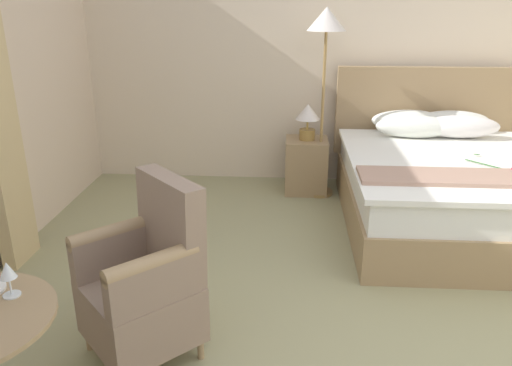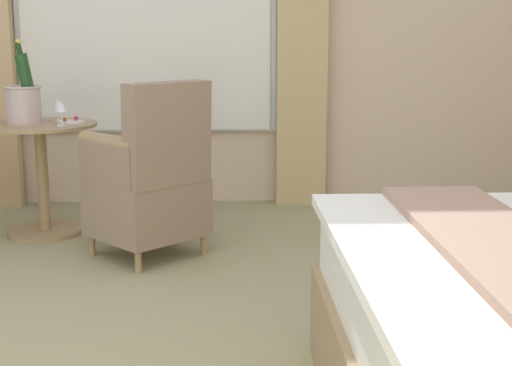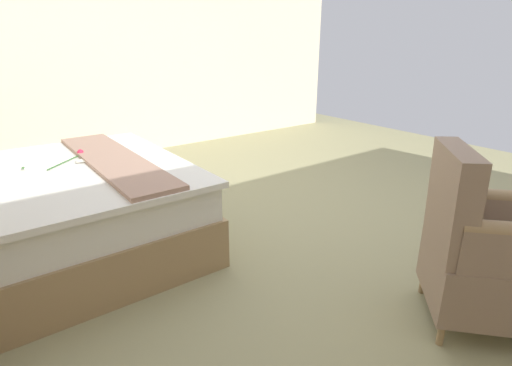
{
  "view_description": "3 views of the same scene",
  "coord_description": "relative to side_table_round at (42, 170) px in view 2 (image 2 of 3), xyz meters",
  "views": [
    {
      "loc": [
        -0.83,
        -2.1,
        1.84
      ],
      "look_at": [
        -1.02,
        0.65,
        0.82
      ],
      "focal_mm": 35.0,
      "sensor_mm": 36.0,
      "label": 1
    },
    {
      "loc": [
        2.32,
        0.58,
        1.24
      ],
      "look_at": [
        -0.61,
        0.69,
        0.62
      ],
      "focal_mm": 50.0,
      "sensor_mm": 36.0,
      "label": 2
    },
    {
      "loc": [
        -2.36,
        2.19,
        1.5
      ],
      "look_at": [
        -0.49,
        0.8,
        0.65
      ],
      "focal_mm": 28.0,
      "sensor_mm": 36.0,
      "label": 3
    }
  ],
  "objects": [
    {
      "name": "armchair_by_window",
      "position": [
        0.5,
        0.72,
        0.03
      ],
      "size": [
        0.75,
        0.75,
        0.99
      ],
      "color": "#9E8058",
      "rests_on": "ground"
    },
    {
      "name": "wine_glass_near_bucket",
      "position": [
        0.11,
        0.17,
        0.4
      ],
      "size": [
        0.07,
        0.07,
        0.15
      ],
      "color": "white",
      "rests_on": "side_table_round"
    },
    {
      "name": "wine_glass_near_edge",
      "position": [
        -0.13,
        0.09,
        0.39
      ],
      "size": [
        0.07,
        0.07,
        0.14
      ],
      "color": "white",
      "rests_on": "side_table_round"
    },
    {
      "name": "side_table_round",
      "position": [
        0.0,
        0.0,
        0.0
      ],
      "size": [
        0.7,
        0.7,
        0.7
      ],
      "color": "#9E8058",
      "rests_on": "ground"
    },
    {
      "name": "champagne_bucket",
      "position": [
        0.0,
        -0.08,
        0.44
      ],
      "size": [
        0.22,
        0.22,
        0.51
      ],
      "color": "#C0ADAC",
      "rests_on": "side_table_round"
    },
    {
      "name": "snack_plate",
      "position": [
        -0.02,
        0.19,
        0.3
      ],
      "size": [
        0.17,
        0.17,
        0.04
      ],
      "color": "white",
      "rests_on": "side_table_round"
    },
    {
      "name": "wall_window_side",
      "position": [
        -0.9,
        0.58,
        0.95
      ],
      "size": [
        0.27,
        6.25,
        2.72
      ],
      "color": "beige",
      "rests_on": "ground"
    }
  ]
}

